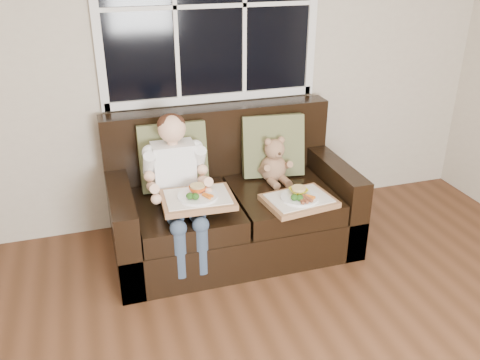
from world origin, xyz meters
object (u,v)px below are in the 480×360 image
object	(u,v)px
teddy_bear	(274,163)
tray_right	(299,199)
tray_left	(198,198)
loveseat	(230,206)
child	(177,176)

from	to	relation	value
teddy_bear	tray_right	distance (m)	0.41
teddy_bear	tray_left	xyz separation A→B (m)	(-0.65, -0.36, -0.01)
loveseat	tray_left	distance (m)	0.52
loveseat	tray_right	bearing A→B (deg)	-43.31
loveseat	tray_right	world-z (taller)	loveseat
loveseat	teddy_bear	xyz separation A→B (m)	(0.35, 0.04, 0.28)
child	tray_right	xyz separation A→B (m)	(0.78, -0.24, -0.18)
tray_left	tray_right	size ratio (longest dim) A/B	0.96
loveseat	child	distance (m)	0.54
child	tray_left	distance (m)	0.23
child	teddy_bear	xyz separation A→B (m)	(0.75, 0.16, -0.07)
loveseat	teddy_bear	size ratio (longest dim) A/B	4.85
teddy_bear	tray_left	bearing A→B (deg)	-155.94
child	tray_right	size ratio (longest dim) A/B	1.86
tray_left	tray_right	distance (m)	0.70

